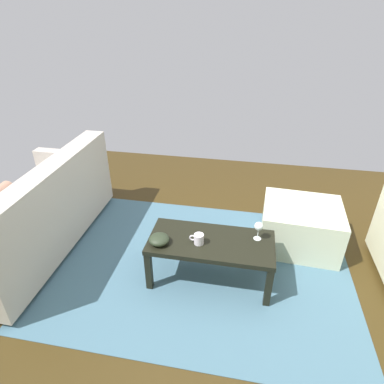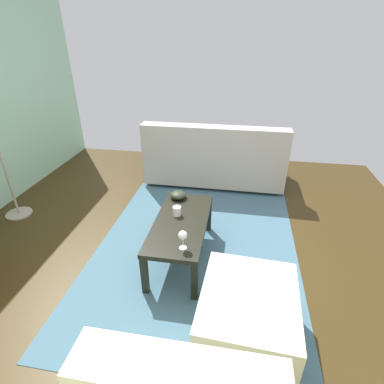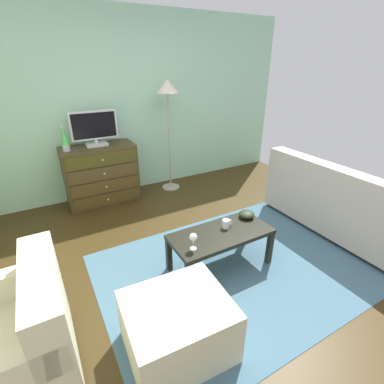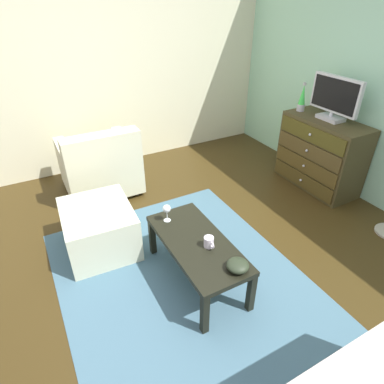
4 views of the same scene
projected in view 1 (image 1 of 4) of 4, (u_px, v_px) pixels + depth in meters
name	position (u px, v px, depth m)	size (l,w,h in m)	color
ground_plane	(219.00, 288.00, 2.70)	(5.34, 5.02, 0.05)	#392A11
area_rug	(199.00, 266.00, 2.89)	(2.60, 1.90, 0.01)	#426477
coffee_table	(211.00, 246.00, 2.60)	(0.99, 0.46, 0.40)	black
wine_glass	(259.00, 227.00, 2.53)	(0.07, 0.07, 0.16)	silver
mug	(198.00, 239.00, 2.52)	(0.11, 0.08, 0.08)	silver
bowl_decorative	(159.00, 239.00, 2.52)	(0.16, 0.16, 0.07)	#262F1F
couch_large	(33.00, 216.00, 2.99)	(0.85, 1.82, 0.85)	#332319
ottoman	(300.00, 226.00, 3.04)	(0.70, 0.60, 0.43)	beige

